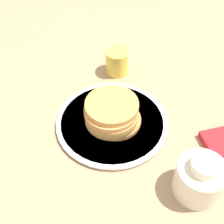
{
  "coord_description": "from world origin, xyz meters",
  "views": [
    {
      "loc": [
        -0.29,
        -0.44,
        0.63
      ],
      "look_at": [
        0.02,
        -0.01,
        0.05
      ],
      "focal_mm": 50.0,
      "sensor_mm": 36.0,
      "label": 1
    }
  ],
  "objects_px": {
    "cream_jug": "(200,178)",
    "pancake_stack": "(112,114)",
    "plate": "(112,122)",
    "juice_glass": "(117,62)"
  },
  "relations": [
    {
      "from": "plate",
      "to": "pancake_stack",
      "type": "xyz_separation_m",
      "value": [
        -0.0,
        -0.0,
        0.04
      ]
    },
    {
      "from": "cream_jug",
      "to": "pancake_stack",
      "type": "bearing_deg",
      "value": 99.68
    },
    {
      "from": "plate",
      "to": "pancake_stack",
      "type": "bearing_deg",
      "value": -127.28
    },
    {
      "from": "juice_glass",
      "to": "pancake_stack",
      "type": "bearing_deg",
      "value": -129.72
    },
    {
      "from": "plate",
      "to": "juice_glass",
      "type": "relative_size",
      "value": 3.88
    },
    {
      "from": "plate",
      "to": "pancake_stack",
      "type": "relative_size",
      "value": 1.97
    },
    {
      "from": "juice_glass",
      "to": "cream_jug",
      "type": "distance_m",
      "value": 0.44
    },
    {
      "from": "plate",
      "to": "cream_jug",
      "type": "height_order",
      "value": "cream_jug"
    },
    {
      "from": "pancake_stack",
      "to": "cream_jug",
      "type": "relative_size",
      "value": 1.39
    },
    {
      "from": "plate",
      "to": "juice_glass",
      "type": "distance_m",
      "value": 0.22
    }
  ]
}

